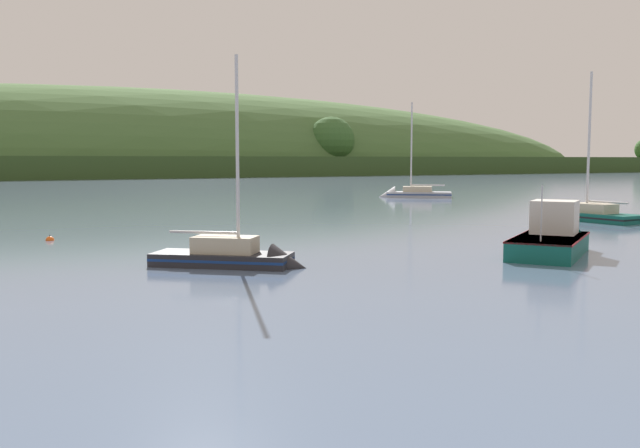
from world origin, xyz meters
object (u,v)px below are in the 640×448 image
at_px(sailboat_far_left, 410,196).
at_px(fishing_boat_moored, 552,242).
at_px(mooring_buoy_midchannel, 50,240).
at_px(sailboat_near_mooring, 239,262).
at_px(sailboat_midwater_white, 584,217).

distance_m(sailboat_far_left, fishing_boat_moored, 47.52).
height_order(fishing_boat_moored, mooring_buoy_midchannel, fishing_boat_moored).
height_order(sailboat_far_left, fishing_boat_moored, sailboat_far_left).
bearing_deg(sailboat_near_mooring, sailboat_midwater_white, 54.92).
xyz_separation_m(sailboat_near_mooring, sailboat_far_left, (32.94, 41.66, 0.02)).
relative_size(sailboat_near_mooring, mooring_buoy_midchannel, 17.78).
distance_m(sailboat_far_left, mooring_buoy_midchannel, 49.12).
bearing_deg(mooring_buoy_midchannel, fishing_boat_moored, -35.01).
distance_m(sailboat_near_mooring, sailboat_midwater_white, 30.84).
bearing_deg(sailboat_far_left, sailboat_near_mooring, 83.27).
height_order(sailboat_near_mooring, sailboat_far_left, sailboat_far_left).
height_order(sailboat_midwater_white, mooring_buoy_midchannel, sailboat_midwater_white).
relative_size(fishing_boat_moored, mooring_buoy_midchannel, 12.72).
bearing_deg(sailboat_near_mooring, sailboat_far_left, 86.32).
bearing_deg(mooring_buoy_midchannel, sailboat_near_mooring, -62.00).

